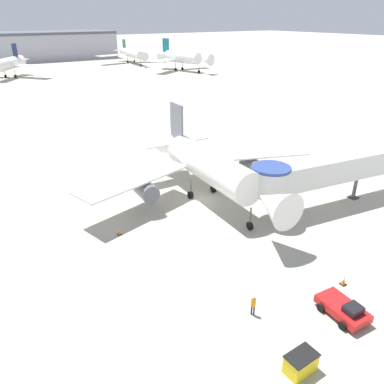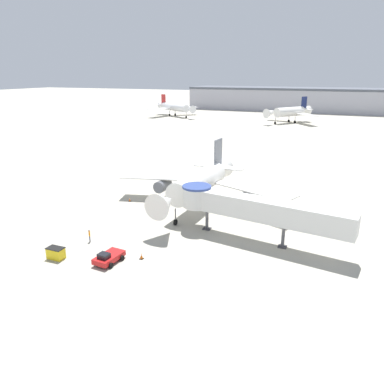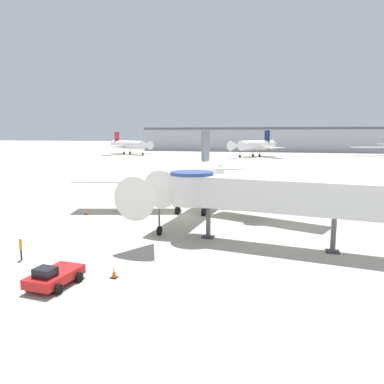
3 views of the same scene
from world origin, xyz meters
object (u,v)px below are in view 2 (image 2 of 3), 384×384
at_px(jet_bridge, 250,207).
at_px(background_jet_navy_tail, 290,112).
at_px(main_airplane, 200,183).
at_px(traffic_cone_port_wing, 130,199).
at_px(ground_crew_marshaller, 89,235).
at_px(service_container_yellow, 56,253).
at_px(traffic_cone_apron_front, 141,256).
at_px(pushback_tug_red, 108,257).
at_px(background_jet_red_tail, 174,107).

distance_m(jet_bridge, background_jet_navy_tail, 126.67).
bearing_deg(jet_bridge, main_airplane, 148.95).
height_order(jet_bridge, traffic_cone_port_wing, jet_bridge).
relative_size(traffic_cone_port_wing, ground_crew_marshaller, 0.41).
height_order(service_container_yellow, traffic_cone_port_wing, service_container_yellow).
xyz_separation_m(jet_bridge, traffic_cone_port_wing, (-22.98, 7.19, -4.19)).
distance_m(main_airplane, traffic_cone_port_wing, 13.07).
relative_size(service_container_yellow, traffic_cone_apron_front, 2.62).
bearing_deg(ground_crew_marshaller, traffic_cone_apron_front, 42.84).
xyz_separation_m(pushback_tug_red, traffic_cone_apron_front, (3.13, 2.25, -0.29)).
bearing_deg(main_airplane, background_jet_red_tail, 120.26).
height_order(jet_bridge, background_jet_red_tail, background_jet_red_tail).
distance_m(jet_bridge, ground_crew_marshaller, 21.44).
height_order(jet_bridge, traffic_cone_apron_front, jet_bridge).
height_order(traffic_cone_apron_front, background_jet_navy_tail, background_jet_navy_tail).
xyz_separation_m(main_airplane, traffic_cone_port_wing, (-12.34, -1.69, -3.97)).
xyz_separation_m(main_airplane, ground_crew_marshaller, (-8.55, -17.79, -3.30)).
distance_m(traffic_cone_apron_front, ground_crew_marshaller, 8.84).
bearing_deg(pushback_tug_red, background_jet_navy_tail, 94.93).
distance_m(traffic_cone_port_wing, traffic_cone_apron_front, 21.61).
distance_m(pushback_tug_red, traffic_cone_port_wing, 21.99).
bearing_deg(traffic_cone_apron_front, traffic_cone_port_wing, 125.26).
relative_size(pushback_tug_red, background_jet_red_tail, 0.14).
bearing_deg(traffic_cone_port_wing, background_jet_navy_tail, 85.55).
height_order(pushback_tug_red, service_container_yellow, pushback_tug_red).
relative_size(pushback_tug_red, ground_crew_marshaller, 2.26).
height_order(traffic_cone_port_wing, background_jet_red_tail, background_jet_red_tail).
distance_m(traffic_cone_apron_front, background_jet_red_tail, 154.06).
bearing_deg(pushback_tug_red, background_jet_red_tail, 117.13).
height_order(main_airplane, traffic_cone_port_wing, main_airplane).
distance_m(background_jet_red_tail, background_jet_navy_tail, 58.71).
relative_size(jet_bridge, service_container_yellow, 11.19).
bearing_deg(jet_bridge, background_jet_navy_tail, 105.04).
relative_size(main_airplane, jet_bridge, 1.35).
height_order(main_airplane, service_container_yellow, main_airplane).
bearing_deg(background_jet_red_tail, traffic_cone_apron_front, -123.91).
relative_size(ground_crew_marshaller, background_jet_navy_tail, 0.07).
bearing_deg(main_airplane, service_container_yellow, -108.66).
distance_m(traffic_cone_port_wing, ground_crew_marshaller, 16.55).
distance_m(traffic_cone_port_wing, background_jet_red_tail, 132.97).
xyz_separation_m(main_airplane, background_jet_navy_tail, (-3.10, 117.04, 0.56)).
relative_size(service_container_yellow, traffic_cone_port_wing, 2.96).
relative_size(main_airplane, service_container_yellow, 15.10).
xyz_separation_m(jet_bridge, background_jet_navy_tail, (-13.73, 125.93, 0.34)).
bearing_deg(ground_crew_marshaller, main_airplane, 117.30).
bearing_deg(ground_crew_marshaller, service_container_yellow, -46.02).
height_order(traffic_cone_port_wing, background_jet_navy_tail, background_jet_navy_tail).
height_order(service_container_yellow, ground_crew_marshaller, ground_crew_marshaller).
bearing_deg(traffic_cone_port_wing, background_jet_red_tail, 111.76).
relative_size(main_airplane, pushback_tug_red, 8.01).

